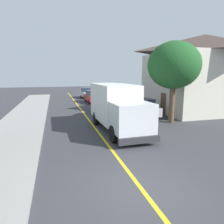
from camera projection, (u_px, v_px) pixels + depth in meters
ground_plane at (142, 189)px, 7.12m from camera, size 120.00×120.00×0.00m
centre_line_yellow at (91, 123)px, 16.59m from camera, size 0.16×56.00×0.01m
box_truck at (117, 105)px, 14.40m from camera, size 2.61×7.25×3.20m
parked_car_near at (103, 103)px, 22.10m from camera, size 1.84×4.42×1.67m
parked_car_mid at (93, 97)px, 28.51m from camera, size 1.96×4.46×1.67m
parked_car_far at (87, 93)px, 33.85m from camera, size 1.92×4.45×1.67m
parked_van_across at (143, 108)px, 19.36m from camera, size 1.90×4.44×1.67m
stop_sign at (138, 98)px, 17.79m from camera, size 0.80×0.10×2.65m
house_across_street at (203, 72)px, 21.83m from camera, size 11.19×9.42×7.94m
street_tree_far_side at (174, 66)px, 16.04m from camera, size 4.09×4.09×6.43m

